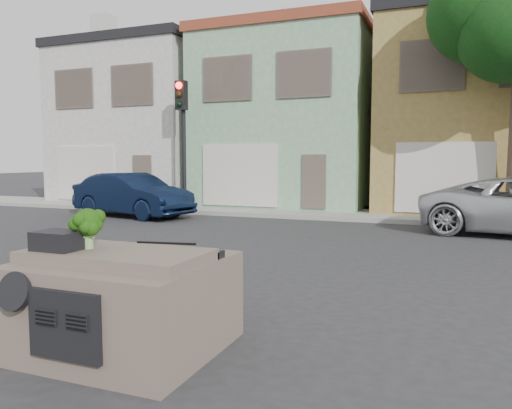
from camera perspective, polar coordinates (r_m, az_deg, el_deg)
The scene contains 11 objects.
ground_plane at distance 8.37m, azimuth -2.12°, elevation -9.16°, with size 120.00×120.00×0.00m, color #303033.
sidewalk at distance 18.33m, azimuth 11.26°, elevation -1.17°, with size 40.00×3.00×0.15m, color gray.
townhouse_white at distance 26.22m, azimuth -11.49°, elevation 8.81°, with size 7.20×8.20×7.55m, color beige.
townhouse_mint at distance 23.01m, azimuth 4.57°, elevation 9.42°, with size 7.20×8.20×7.55m, color #85B088.
townhouse_tan at distance 22.00m, azimuth 23.84°, elevation 9.19°, with size 7.20×8.20×7.55m, color olive.
navy_sedan at distance 18.65m, azimuth -13.91°, elevation -1.35°, with size 1.67×4.80×1.58m, color black.
traffic_signal at distance 19.55m, azimuth -8.38°, elevation 6.53°, with size 0.40×0.40×5.10m, color black.
car_dashboard at distance 5.71m, azimuth -14.60°, elevation -10.36°, with size 2.00×1.80×1.12m, color #69594E.
instrument_hump at distance 5.67m, azimuth -21.59°, elevation -3.84°, with size 0.48×0.38×0.20m, color black.
wiper_arm at distance 5.74m, azimuth -10.21°, elevation -4.36°, with size 0.70×0.03×0.02m, color black.
broccoli at distance 5.63m, azimuth -18.67°, elevation -2.56°, with size 0.36×0.36×0.44m, color #17390A.
Camera 1 is at (3.28, -7.42, 2.07)m, focal length 35.00 mm.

